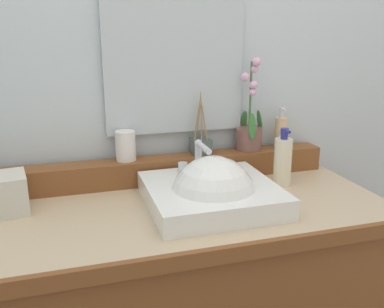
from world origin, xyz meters
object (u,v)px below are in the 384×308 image
at_px(sink_basin, 212,197).
at_px(tissue_box, 4,194).
at_px(potted_plant, 249,129).
at_px(tumbler_cup, 126,146).
at_px(lotion_bottle, 283,161).
at_px(soap_dispenser, 281,131).
at_px(reed_diffuser, 200,145).

height_order(sink_basin, tissue_box, sink_basin).
relative_size(sink_basin, potted_plant, 1.15).
distance_m(sink_basin, tumbler_cup, 0.37).
relative_size(lotion_bottle, tissue_box, 1.58).
bearing_deg(potted_plant, sink_basin, -131.33).
bearing_deg(potted_plant, lotion_bottle, -71.48).
relative_size(soap_dispenser, lotion_bottle, 0.76).
xyz_separation_m(potted_plant, tumbler_cup, (-0.47, -0.00, -0.03)).
relative_size(tumbler_cup, reed_diffuser, 0.46).
distance_m(reed_diffuser, lotion_bottle, 0.30).
bearing_deg(soap_dispenser, tissue_box, -171.64).
bearing_deg(sink_basin, potted_plant, 48.67).
relative_size(sink_basin, lotion_bottle, 1.95).
bearing_deg(tumbler_cup, tissue_box, -160.00).
distance_m(potted_plant, lotion_bottle, 0.19).
xyz_separation_m(sink_basin, soap_dispenser, (0.38, 0.28, 0.13)).
bearing_deg(lotion_bottle, tumbler_cup, 162.89).
relative_size(sink_basin, tumbler_cup, 3.81).
height_order(soap_dispenser, lotion_bottle, soap_dispenser).
relative_size(potted_plant, tumbler_cup, 3.31).
height_order(potted_plant, soap_dispenser, potted_plant).
height_order(soap_dispenser, reed_diffuser, reed_diffuser).
xyz_separation_m(reed_diffuser, lotion_bottle, (0.25, -0.17, -0.03)).
distance_m(potted_plant, tissue_box, 0.88).
xyz_separation_m(potted_plant, reed_diffuser, (-0.20, -0.00, -0.05)).
xyz_separation_m(tumbler_cup, tissue_box, (-0.39, -0.14, -0.08)).
bearing_deg(reed_diffuser, tissue_box, -167.74).
bearing_deg(sink_basin, lotion_bottle, 20.19).
distance_m(soap_dispenser, tumbler_cup, 0.61).
bearing_deg(lotion_bottle, tissue_box, 178.65).
relative_size(soap_dispenser, tissue_box, 1.20).
bearing_deg(sink_basin, tissue_box, 167.89).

